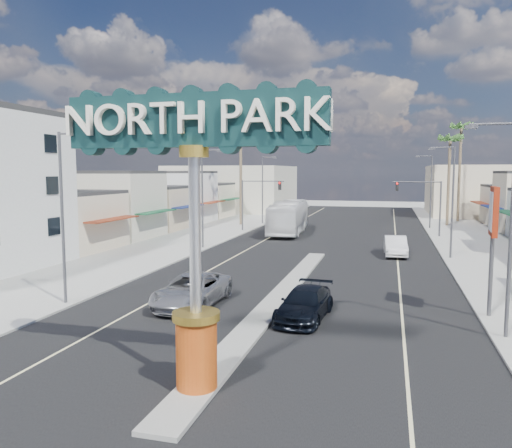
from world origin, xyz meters
The scene contains 25 objects.
ground centered at (0.00, 30.00, 0.00)m, with size 160.00×160.00×0.00m, color gray.
road centered at (0.00, 30.00, 0.01)m, with size 20.00×120.00×0.01m, color black.
median_island centered at (0.00, 14.00, 0.08)m, with size 1.30×30.00×0.16m, color gray.
sidewalk_left centered at (-14.00, 30.00, 0.06)m, with size 8.00×120.00×0.12m, color gray.
sidewalk_right centered at (14.00, 30.00, 0.06)m, with size 8.00×120.00×0.12m, color gray.
storefront_row_left centered at (-24.00, 43.00, 3.00)m, with size 12.00×42.00×6.00m, color beige.
backdrop_far_left centered at (-22.00, 75.00, 4.00)m, with size 20.00×20.00×8.00m, color #B7B29E.
backdrop_far_right centered at (22.00, 75.00, 4.00)m, with size 20.00×20.00×8.00m, color beige.
gateway_sign centered at (0.00, 1.98, 5.93)m, with size 8.20×1.50×9.15m.
traffic_signal_left centered at (-9.18, 43.99, 4.27)m, with size 5.09×0.45×6.00m.
traffic_signal_right centered at (9.18, 43.99, 4.27)m, with size 5.09×0.45×6.00m.
streetlight_l_near centered at (-10.43, 10.00, 5.07)m, with size 2.03×0.22×9.00m.
streetlight_l_mid centered at (-10.43, 30.00, 5.07)m, with size 2.03×0.22×9.00m.
streetlight_l_far centered at (-10.43, 52.00, 5.07)m, with size 2.03×0.22×9.00m.
streetlight_r_near centered at (10.43, 10.00, 5.07)m, with size 2.03×0.22×9.00m.
streetlight_r_mid centered at (10.43, 30.00, 5.07)m, with size 2.03×0.22×9.00m.
streetlight_r_far centered at (10.43, 52.00, 5.07)m, with size 2.03×0.22×9.00m.
palm_left_far centered at (-13.00, 50.00, 11.50)m, with size 2.60×2.60×13.10m.
palm_right_mid centered at (13.00, 56.00, 10.60)m, with size 2.60×2.60×12.10m.
palm_right_far centered at (15.00, 62.00, 12.39)m, with size 2.60×2.60×14.10m.
suv_left centered at (-4.08, 11.55, 0.83)m, with size 2.74×5.95×1.65m, color #A9A9AD.
suv_right centered at (2.00, 10.74, 0.73)m, with size 2.05×5.05×1.47m, color black.
car_parked_right centered at (6.34, 30.55, 0.82)m, with size 1.74×4.99×1.64m, color silver.
city_bus centered at (-5.32, 43.39, 1.84)m, with size 3.10×13.23×3.69m, color silver.
bank_pylon_sign centered at (10.49, 13.15, 4.78)m, with size 0.42×1.94×6.17m.
Camera 1 is at (5.77, -12.22, 6.97)m, focal length 35.00 mm.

